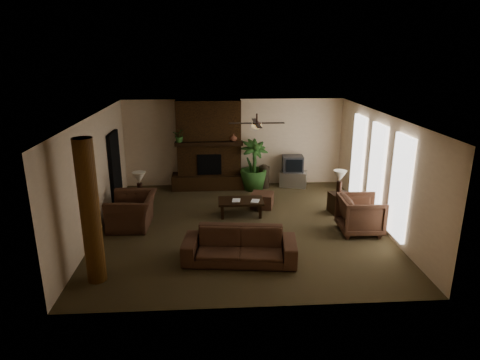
{
  "coord_description": "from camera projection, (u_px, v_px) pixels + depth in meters",
  "views": [
    {
      "loc": [
        -0.65,
        -9.73,
        4.26
      ],
      "look_at": [
        0.0,
        0.4,
        1.1
      ],
      "focal_mm": 31.29,
      "sensor_mm": 36.0,
      "label": 1
    }
  ],
  "objects": [
    {
      "name": "mantel_vase",
      "position": [
        234.0,
        138.0,
        12.95
      ],
      "size": [
        0.22,
        0.23,
        0.22
      ],
      "primitive_type": "imported",
      "rotation": [
        0.0,
        0.0,
        0.01
      ],
      "color": "brown",
      "rests_on": "fireplace"
    },
    {
      "name": "armchair_right",
      "position": [
        361.0,
        213.0,
        10.08
      ],
      "size": [
        0.94,
        1.0,
        1.0
      ],
      "primitive_type": "imported",
      "rotation": [
        0.0,
        0.0,
        1.54
      ],
      "color": "#513323",
      "rests_on": "ground"
    },
    {
      "name": "ottoman",
      "position": [
        262.0,
        200.0,
        11.83
      ],
      "size": [
        0.74,
        0.74,
        0.4
      ],
      "primitive_type": "cube",
      "rotation": [
        0.0,
        0.0,
        -0.26
      ],
      "color": "#513323",
      "rests_on": "ground"
    },
    {
      "name": "side_table_right",
      "position": [
        339.0,
        203.0,
        11.4
      ],
      "size": [
        0.58,
        0.58,
        0.55
      ],
      "primitive_type": "cube",
      "rotation": [
        0.0,
        0.0,
        0.18
      ],
      "color": "black",
      "rests_on": "ground"
    },
    {
      "name": "mantel_plant",
      "position": [
        180.0,
        137.0,
        12.76
      ],
      "size": [
        0.49,
        0.52,
        0.33
      ],
      "primitive_type": "imported",
      "rotation": [
        0.0,
        0.0,
        -0.32
      ],
      "color": "#2D5622",
      "rests_on": "fireplace"
    },
    {
      "name": "doorway",
      "position": [
        115.0,
        169.0,
        11.77
      ],
      "size": [
        0.1,
        1.0,
        2.1
      ],
      "primitive_type": "cube",
      "color": "black",
      "rests_on": "ground"
    },
    {
      "name": "fireplace",
      "position": [
        209.0,
        152.0,
        13.26
      ],
      "size": [
        2.4,
        0.7,
        2.8
      ],
      "color": "#432812",
      "rests_on": "ground"
    },
    {
      "name": "book_b",
      "position": [
        251.0,
        196.0,
        11.04
      ],
      "size": [
        0.21,
        0.08,
        0.29
      ],
      "primitive_type": "imported",
      "rotation": [
        0.0,
        0.0,
        -0.26
      ],
      "color": "#999999",
      "rests_on": "coffee_table"
    },
    {
      "name": "armchair_left",
      "position": [
        132.0,
        206.0,
        10.43
      ],
      "size": [
        0.86,
        1.29,
        1.1
      ],
      "primitive_type": "imported",
      "rotation": [
        0.0,
        0.0,
        -1.6
      ],
      "color": "#513323",
      "rests_on": "ground"
    },
    {
      "name": "floor_plant",
      "position": [
        253.0,
        176.0,
        13.27
      ],
      "size": [
        1.42,
        1.8,
        0.89
      ],
      "primitive_type": "imported",
      "rotation": [
        0.0,
        0.0,
        0.38
      ],
      "color": "#2D5622",
      "rests_on": "ground"
    },
    {
      "name": "windows",
      "position": [
        376.0,
        170.0,
        10.58
      ],
      "size": [
        0.08,
        3.65,
        2.35
      ],
      "color": "white",
      "rests_on": "ground"
    },
    {
      "name": "sofa",
      "position": [
        240.0,
        241.0,
        8.72
      ],
      "size": [
        2.42,
        0.96,
        0.92
      ],
      "primitive_type": "imported",
      "rotation": [
        0.0,
        0.0,
        -0.12
      ],
      "color": "#513323",
      "rests_on": "ground"
    },
    {
      "name": "side_table_left",
      "position": [
        141.0,
        205.0,
        11.26
      ],
      "size": [
        0.63,
        0.63,
        0.55
      ],
      "primitive_type": "cube",
      "rotation": [
        0.0,
        0.0,
        0.32
      ],
      "color": "black",
      "rests_on": "ground"
    },
    {
      "name": "coffee_table",
      "position": [
        241.0,
        202.0,
        11.18
      ],
      "size": [
        1.2,
        0.7,
        0.43
      ],
      "color": "black",
      "rests_on": "ground"
    },
    {
      "name": "book_a",
      "position": [
        232.0,
        196.0,
        11.06
      ],
      "size": [
        0.22,
        0.05,
        0.29
      ],
      "primitive_type": "imported",
      "rotation": [
        0.0,
        0.0,
        -0.12
      ],
      "color": "#999999",
      "rests_on": "coffee_table"
    },
    {
      "name": "ceiling_fan",
      "position": [
        257.0,
        125.0,
        10.14
      ],
      "size": [
        1.35,
        1.35,
        0.37
      ],
      "color": "#311E15",
      "rests_on": "ceiling"
    },
    {
      "name": "floor_vase",
      "position": [
        264.0,
        175.0,
        13.45
      ],
      "size": [
        0.34,
        0.34,
        0.77
      ],
      "color": "#33281C",
      "rests_on": "ground"
    },
    {
      "name": "log_column",
      "position": [
        90.0,
        213.0,
        7.7
      ],
      "size": [
        0.36,
        0.36,
        2.8
      ],
      "primitive_type": "cylinder",
      "color": "brown",
      "rests_on": "ground"
    },
    {
      "name": "lamp_right",
      "position": [
        340.0,
        178.0,
        11.16
      ],
      "size": [
        0.42,
        0.42,
        0.65
      ],
      "color": "#311E15",
      "rests_on": "side_table_right"
    },
    {
      "name": "room_shell",
      "position": [
        241.0,
        173.0,
        10.16
      ],
      "size": [
        7.0,
        7.0,
        7.0
      ],
      "color": "#4D3F26",
      "rests_on": "ground"
    },
    {
      "name": "tv",
      "position": [
        293.0,
        164.0,
        13.46
      ],
      "size": [
        0.68,
        0.57,
        0.52
      ],
      "color": "#363638",
      "rests_on": "tv_stand"
    },
    {
      "name": "tv_stand",
      "position": [
        293.0,
        179.0,
        13.62
      ],
      "size": [
        0.96,
        0.72,
        0.5
      ],
      "primitive_type": "cube",
      "rotation": [
        0.0,
        0.0,
        -0.29
      ],
      "color": "silver",
      "rests_on": "ground"
    },
    {
      "name": "lamp_left",
      "position": [
        139.0,
        179.0,
        11.02
      ],
      "size": [
        0.39,
        0.39,
        0.65
      ],
      "color": "#311E15",
      "rests_on": "side_table_left"
    }
  ]
}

